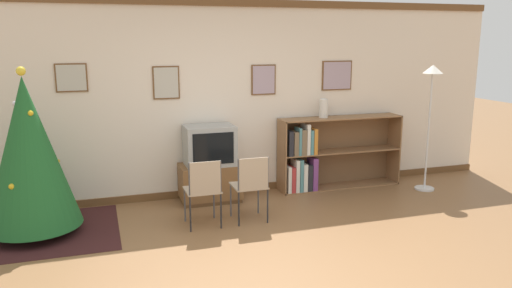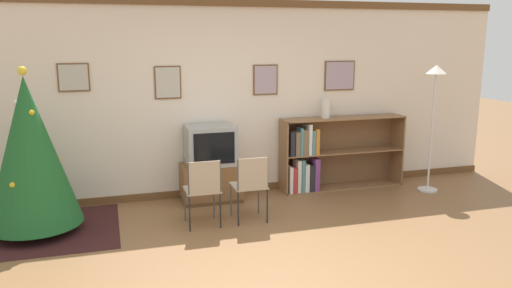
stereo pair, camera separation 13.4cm
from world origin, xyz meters
name	(u,v)px [view 1 (the left image)]	position (x,y,z in m)	size (l,w,h in m)	color
ground_plane	(276,266)	(0.00, 0.00, 0.00)	(24.00, 24.00, 0.00)	brown
wall_back	(216,99)	(0.00, 2.47, 1.35)	(8.73, 0.11, 2.70)	silver
area_rug	(37,233)	(-2.32, 1.61, 0.00)	(1.81, 1.52, 0.01)	#381919
christmas_tree	(29,153)	(-2.32, 1.61, 0.94)	(1.03, 1.03, 1.88)	maroon
tv_console	(210,183)	(-0.16, 2.16, 0.26)	(0.81, 0.48, 0.51)	brown
television	(210,145)	(-0.16, 2.16, 0.78)	(0.66, 0.47, 0.53)	#9E9E99
folding_chair_left	(204,189)	(-0.45, 1.22, 0.47)	(0.40, 0.40, 0.82)	tan
folding_chair_right	(251,184)	(0.12, 1.22, 0.47)	(0.40, 0.40, 0.82)	tan
bookshelf	(319,156)	(1.49, 2.23, 0.49)	(1.87, 0.36, 1.05)	olive
vase	(324,108)	(1.55, 2.26, 1.20)	(0.13, 0.13, 0.28)	silver
standing_lamp	(431,95)	(2.96, 1.71, 1.40)	(0.28, 0.28, 1.82)	silver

